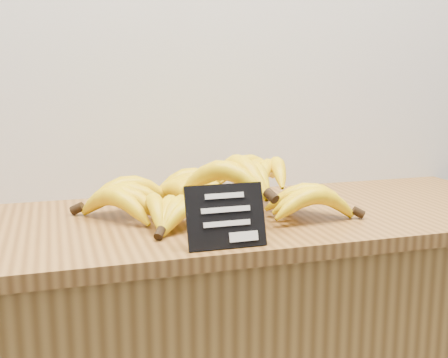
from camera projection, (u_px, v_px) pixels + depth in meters
counter_top at (217, 221)px, 1.25m from camera, size 1.52×0.54×0.03m
chalkboard_sign at (226, 216)px, 1.01m from camera, size 0.15×0.04×0.11m
banana_pile at (211, 192)px, 1.23m from camera, size 0.58×0.45×0.13m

